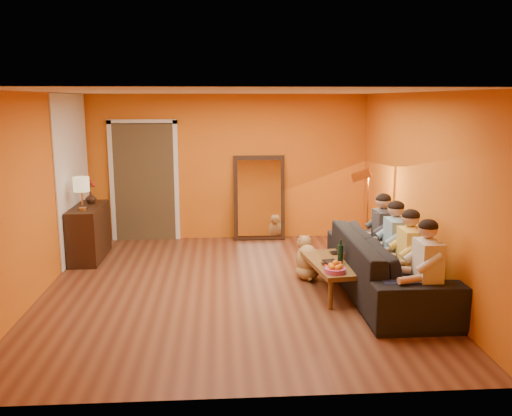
{
  "coord_description": "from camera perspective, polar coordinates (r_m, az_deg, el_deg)",
  "views": [
    {
      "loc": [
        -0.15,
        -6.96,
        2.51
      ],
      "look_at": [
        0.35,
        0.5,
        1.0
      ],
      "focal_mm": 38.0,
      "sensor_mm": 36.0,
      "label": 1
    }
  ],
  "objects": [
    {
      "name": "floor_lamp",
      "position": [
        8.48,
        11.65,
        -1.02
      ],
      "size": [
        0.36,
        0.32,
        1.44
      ],
      "primitive_type": null,
      "rotation": [
        0.0,
        0.0,
        -0.32
      ],
      "color": "#D38B3E",
      "rests_on": "floor"
    },
    {
      "name": "person_far_left",
      "position": [
        6.34,
        17.57,
        -6.57
      ],
      "size": [
        0.7,
        0.44,
        1.22
      ],
      "primitive_type": null,
      "color": "beige",
      "rests_on": "sofa"
    },
    {
      "name": "book_lower",
      "position": [
        6.96,
        7.25,
        -6.05
      ],
      "size": [
        0.25,
        0.3,
        0.02
      ],
      "primitive_type": "imported",
      "rotation": [
        0.0,
        0.0,
        0.21
      ],
      "color": "black",
      "rests_on": "coffee_table"
    },
    {
      "name": "flowers",
      "position": [
        9.11,
        -17.08,
        2.51
      ],
      "size": [
        0.17,
        0.17,
        0.42
      ],
      "primitive_type": null,
      "color": "#A32212",
      "rests_on": "vase"
    },
    {
      "name": "mirror_frame",
      "position": [
        9.78,
        0.34,
        1.1
      ],
      "size": [
        0.92,
        0.27,
        1.51
      ],
      "primitive_type": "cube",
      "rotation": [
        -0.14,
        0.0,
        0.0
      ],
      "color": "black",
      "rests_on": "floor"
    },
    {
      "name": "sofa",
      "position": [
        7.26,
        13.65,
        -5.89
      ],
      "size": [
        2.68,
        1.05,
        0.78
      ],
      "primitive_type": "imported",
      "rotation": [
        0.0,
        0.0,
        1.57
      ],
      "color": "black",
      "rests_on": "floor"
    },
    {
      "name": "person_far_right",
      "position": [
        7.83,
        13.22,
        -2.93
      ],
      "size": [
        0.7,
        0.44,
        1.22
      ],
      "primitive_type": null,
      "color": "#2F2F33",
      "rests_on": "sofa"
    },
    {
      "name": "mirror_glass",
      "position": [
        9.74,
        0.35,
        1.05
      ],
      "size": [
        0.78,
        0.21,
        1.35
      ],
      "primitive_type": "cube",
      "rotation": [
        -0.14,
        0.0,
        0.0
      ],
      "color": "white",
      "rests_on": "mirror_frame"
    },
    {
      "name": "book_upper",
      "position": [
        6.93,
        7.27,
        -5.74
      ],
      "size": [
        0.21,
        0.25,
        0.02
      ],
      "primitive_type": "imported",
      "rotation": [
        0.0,
        0.0,
        0.2
      ],
      "color": "black",
      "rests_on": "book_mid"
    },
    {
      "name": "tumbler",
      "position": [
        7.31,
        9.1,
        -4.94
      ],
      "size": [
        0.14,
        0.14,
        0.1
      ],
      "primitive_type": "imported",
      "rotation": [
        0.0,
        0.0,
        -0.32
      ],
      "color": "#B27F3F",
      "rests_on": "coffee_table"
    },
    {
      "name": "dog",
      "position": [
        7.75,
        5.41,
        -5.15
      ],
      "size": [
        0.34,
        0.53,
        0.62
      ],
      "primitive_type": null,
      "rotation": [
        0.0,
        0.0,
        0.01
      ],
      "color": "#AD814E",
      "rests_on": "floor"
    },
    {
      "name": "laptop",
      "position": [
        7.54,
        9.15,
        -4.71
      ],
      "size": [
        0.37,
        0.29,
        0.03
      ],
      "primitive_type": "imported",
      "rotation": [
        0.0,
        0.0,
        0.26
      ],
      "color": "black",
      "rests_on": "coffee_table"
    },
    {
      "name": "coffee_table",
      "position": [
        7.25,
        8.31,
        -7.21
      ],
      "size": [
        0.77,
        1.29,
        0.42
      ],
      "primitive_type": null,
      "rotation": [
        0.0,
        0.0,
        0.13
      ],
      "color": "brown",
      "rests_on": "floor"
    },
    {
      "name": "door_jamb_left",
      "position": [
        9.97,
        -14.91,
        2.6
      ],
      "size": [
        0.08,
        0.06,
        2.2
      ],
      "primitive_type": "cube",
      "color": "white",
      "rests_on": "wall_back"
    },
    {
      "name": "vase",
      "position": [
        9.14,
        -16.99,
        1.03
      ],
      "size": [
        0.18,
        0.18,
        0.18
      ],
      "primitive_type": "imported",
      "color": "black",
      "rests_on": "sideboard"
    },
    {
      "name": "wine_bottle",
      "position": [
        7.1,
        8.87,
        -4.53
      ],
      "size": [
        0.07,
        0.07,
        0.31
      ],
      "primitive_type": "cylinder",
      "color": "black",
      "rests_on": "coffee_table"
    },
    {
      "name": "person_mid_right",
      "position": [
        7.33,
        14.47,
        -3.98
      ],
      "size": [
        0.7,
        0.44,
        1.22
      ],
      "primitive_type": null,
      "color": "#7CA3C0",
      "rests_on": "sofa"
    },
    {
      "name": "book_mid",
      "position": [
        6.96,
        7.32,
        -5.85
      ],
      "size": [
        0.27,
        0.31,
        0.02
      ],
      "primitive_type": "imported",
      "rotation": [
        0.0,
        0.0,
        -0.34
      ],
      "color": "#A32212",
      "rests_on": "book_lower"
    },
    {
      "name": "doorway_recess",
      "position": [
        9.99,
        -11.57,
        2.77
      ],
      "size": [
        1.06,
        0.3,
        2.1
      ],
      "primitive_type": "cube",
      "color": "#3F2D19",
      "rests_on": "floor"
    },
    {
      "name": "white_accent",
      "position": [
        9.1,
        -18.69,
        3.17
      ],
      "size": [
        0.02,
        1.9,
        2.58
      ],
      "primitive_type": "cube",
      "color": "white",
      "rests_on": "wall_left"
    },
    {
      "name": "door_jamb_right",
      "position": [
        9.81,
        -8.36,
        2.73
      ],
      "size": [
        0.08,
        0.06,
        2.2
      ],
      "primitive_type": "cube",
      "color": "white",
      "rests_on": "wall_back"
    },
    {
      "name": "fruit_bowl",
      "position": [
        6.72,
        8.34,
        -6.11
      ],
      "size": [
        0.26,
        0.26,
        0.16
      ],
      "primitive_type": null,
      "color": "#C44588",
      "rests_on": "coffee_table"
    },
    {
      "name": "door_header",
      "position": [
        9.77,
        -11.91,
        8.88
      ],
      "size": [
        1.22,
        0.06,
        0.08
      ],
      "primitive_type": "cube",
      "color": "white",
      "rests_on": "wall_back"
    },
    {
      "name": "table_lamp",
      "position": [
        8.59,
        -17.87,
        1.44
      ],
      "size": [
        0.24,
        0.24,
        0.51
      ],
      "primitive_type": null,
      "color": "beige",
      "rests_on": "sideboard"
    },
    {
      "name": "sideboard",
      "position": [
        9.01,
        -17.15,
        -2.49
      ],
      "size": [
        0.44,
        1.18,
        0.85
      ],
      "primitive_type": "cube",
      "color": "black",
      "rests_on": "floor"
    },
    {
      "name": "room_shell",
      "position": [
        7.43,
        -2.63,
        2.03
      ],
      "size": [
        5.0,
        5.5,
        2.6
      ],
      "color": "brown",
      "rests_on": "ground"
    },
    {
      "name": "person_mid_left",
      "position": [
        6.83,
        15.9,
        -5.18
      ],
      "size": [
        0.7,
        0.44,
        1.22
      ],
      "primitive_type": null,
      "color": "#E5C34C",
      "rests_on": "sofa"
    }
  ]
}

